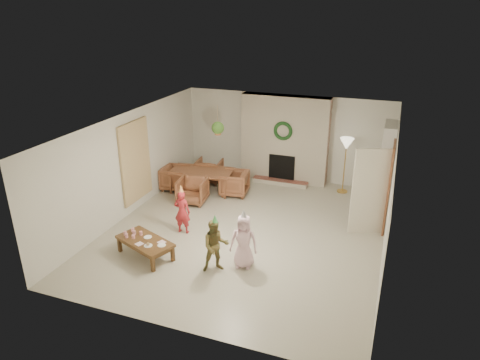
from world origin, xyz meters
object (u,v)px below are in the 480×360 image
at_px(dining_chair_near, 192,191).
at_px(child_pink, 244,241).
at_px(coffee_table_top, 145,241).
at_px(child_red, 182,212).
at_px(child_plaid, 216,246).
at_px(dining_chair_far, 209,171).
at_px(dining_table, 201,181).
at_px(dining_chair_right, 234,183).
at_px(dining_chair_left, 176,178).

relative_size(dining_chair_near, child_pink, 0.66).
height_order(coffee_table_top, child_red, child_red).
relative_size(dining_chair_near, child_plaid, 0.68).
bearing_deg(coffee_table_top, child_pink, 31.46).
bearing_deg(dining_chair_near, child_plaid, -63.05).
relative_size(child_red, child_pink, 0.92).
bearing_deg(dining_chair_near, dining_chair_far, 90.00).
xyz_separation_m(dining_table, child_plaid, (1.88, -3.41, 0.24)).
bearing_deg(dining_chair_near, dining_chair_right, 38.66).
relative_size(dining_chair_near, dining_chair_right, 1.00).
xyz_separation_m(dining_chair_far, dining_chair_right, (1.02, -0.63, 0.00)).
xyz_separation_m(dining_chair_left, dining_chair_right, (1.67, 0.20, 0.00)).
bearing_deg(dining_table, dining_chair_left, -180.00).
relative_size(dining_table, dining_chair_left, 2.34).
bearing_deg(dining_chair_near, child_pink, -53.23).
distance_m(child_red, child_pink, 1.94).
bearing_deg(coffee_table_top, dining_chair_far, 117.33).
xyz_separation_m(dining_chair_near, child_red, (0.50, -1.53, 0.18)).
distance_m(dining_chair_far, coffee_table_top, 4.22).
bearing_deg(dining_chair_left, dining_chair_far, -45.00).
xyz_separation_m(dining_table, dining_chair_far, (-0.09, 0.74, 0.03)).
relative_size(dining_chair_far, child_red, 0.71).
xyz_separation_m(dining_chair_near, child_plaid, (1.79, -2.67, 0.20)).
relative_size(dining_chair_right, child_plaid, 0.68).
height_order(dining_chair_far, coffee_table_top, dining_chair_far).
distance_m(dining_chair_far, dining_chair_right, 1.20).
bearing_deg(child_pink, dining_table, 117.92).
bearing_deg(child_pink, child_plaid, -155.03).
distance_m(dining_chair_left, coffee_table_top, 3.53).
distance_m(child_red, child_plaid, 1.73).
height_order(dining_chair_far, dining_chair_left, same).
relative_size(coffee_table_top, child_pink, 1.11).
relative_size(child_red, child_plaid, 0.95).
relative_size(dining_chair_right, child_pink, 0.66).
bearing_deg(child_plaid, dining_chair_right, 74.56).
relative_size(dining_chair_right, child_red, 0.71).
distance_m(dining_chair_near, child_plaid, 3.22).
distance_m(dining_table, child_pink, 3.90).
relative_size(dining_table, child_plaid, 1.59).
bearing_deg(dining_chair_near, dining_table, 90.00).
height_order(coffee_table_top, child_pink, child_pink).
bearing_deg(child_pink, dining_chair_right, 104.58).
relative_size(dining_chair_left, coffee_table_top, 0.59).
height_order(dining_chair_right, child_red, child_red).
distance_m(dining_chair_near, dining_chair_right, 1.20).
height_order(dining_chair_left, coffee_table_top, dining_chair_left).
distance_m(dining_chair_right, child_plaid, 3.66).
relative_size(dining_table, dining_chair_far, 2.34).
height_order(dining_chair_far, dining_chair_right, same).
relative_size(dining_table, dining_chair_near, 2.34).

